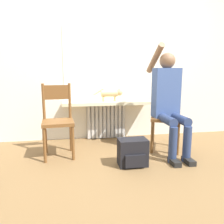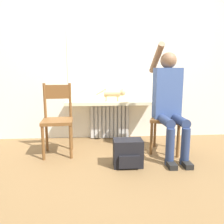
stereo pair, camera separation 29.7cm
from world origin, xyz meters
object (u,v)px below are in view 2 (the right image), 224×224
at_px(chair_left, 58,118).
at_px(person, 169,99).
at_px(chair_right, 167,117).
at_px(cat, 115,93).
at_px(backpack, 128,153).

bearing_deg(chair_left, person, -9.35).
height_order(chair_left, chair_right, same).
distance_m(chair_left, cat, 0.99).
distance_m(chair_right, backpack, 0.82).
xyz_separation_m(chair_right, cat, (-0.65, 0.53, 0.27)).
distance_m(cat, backpack, 1.17).
height_order(chair_left, backpack, chair_left).
height_order(chair_left, cat, chair_left).
bearing_deg(person, backpack, -147.89).
xyz_separation_m(person, cat, (-0.64, 0.64, 0.01)).
bearing_deg(backpack, cat, 93.61).
distance_m(chair_left, person, 1.46).
bearing_deg(person, chair_left, 175.58).
bearing_deg(cat, person, -45.12).
relative_size(chair_right, person, 0.64).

